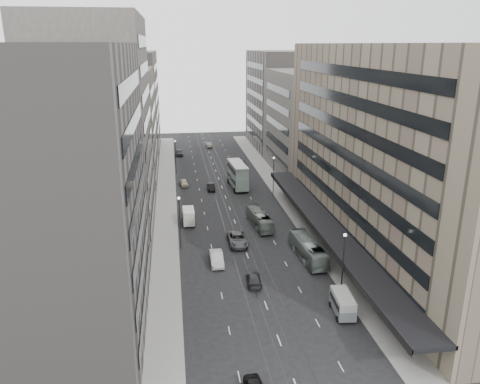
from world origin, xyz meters
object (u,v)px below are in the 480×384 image
bus_near (308,249)px  vw_microbus (343,303)px  sedan_2 (237,239)px  double_decker (238,175)px  bus_far (260,219)px  panel_van (189,216)px  sedan_1 (217,258)px  pedestrian (374,294)px

bus_near → vw_microbus: (-0.15, -14.78, -0.09)m
vw_microbus → sedan_2: vw_microbus is taller
double_decker → vw_microbus: size_ratio=2.11×
bus_far → vw_microbus: size_ratio=2.03×
bus_near → panel_van: bus_near is taller
sedan_1 → sedan_2: 7.43m
pedestrian → panel_van: bearing=-83.1°
bus_near → vw_microbus: bearing=86.3°
vw_microbus → pedestrian: bearing=26.9°
bus_far → panel_van: size_ratio=2.26×
bus_far → sedan_1: (-8.66, -13.18, -0.52)m
panel_van → sedan_2: 12.05m
panel_van → pedestrian: panel_van is taller
double_decker → pedestrian: size_ratio=5.39×
bus_near → vw_microbus: bus_near is taller
vw_microbus → pedestrian: size_ratio=2.56×
vw_microbus → sedan_2: (-9.25, 21.38, -0.55)m
panel_van → sedan_1: 16.35m
pedestrian → sedan_2: bearing=-83.5°
sedan_2 → panel_van: bearing=126.1°
bus_near → panel_van: (-16.56, 16.26, 0.00)m
bus_far → pedestrian: (9.08, -26.33, -0.27)m
sedan_1 → bus_far: bearing=57.1°
double_decker → sedan_2: 30.23m
double_decker → panel_van: (-11.41, -20.19, -1.45)m
panel_van → pedestrian: size_ratio=2.30×
panel_van → pedestrian: (21.03, -29.15, -0.40)m
sedan_2 → bus_far: bearing=54.5°
bus_far → sedan_1: bus_far is taller
vw_microbus → sedan_2: size_ratio=0.79×
bus_near → pedestrian: size_ratio=5.70×
panel_van → sedan_2: size_ratio=0.71×
bus_far → double_decker: size_ratio=0.96×
bus_near → sedan_2: bearing=-38.2°
sedan_2 → double_decker: bearing=81.4°
bus_near → panel_van: 23.21m
bus_near → sedan_1: size_ratio=2.10×
double_decker → pedestrian: double_decker is taller
sedan_1 → double_decker: bearing=77.7°
double_decker → pedestrian: 50.31m
sedan_2 → vw_microbus: bearing=-67.1°
bus_near → vw_microbus: 14.78m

